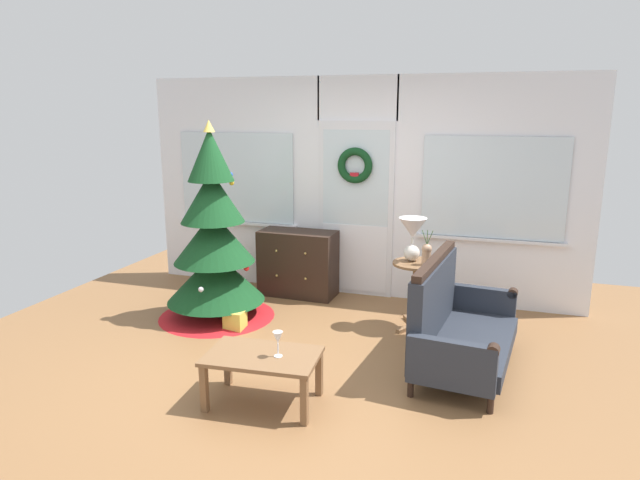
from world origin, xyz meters
name	(u,v)px	position (x,y,z in m)	size (l,w,h in m)	color
ground_plane	(295,364)	(0.00, 0.00, 0.00)	(6.76, 6.76, 0.00)	brown
back_wall_with_door	(357,188)	(0.00, 2.08, 1.28)	(5.20, 0.19, 2.55)	white
christmas_tree	(214,248)	(-1.21, 0.84, 0.76)	(1.24, 1.24, 2.07)	#4C331E
dresser_cabinet	(298,263)	(-0.63, 1.79, 0.39)	(0.91, 0.46, 0.78)	black
settee_sofa	(455,325)	(1.31, 0.41, 0.38)	(0.85, 1.55, 0.96)	black
side_table	(416,281)	(0.86, 1.18, 0.49)	(0.50, 0.48, 0.69)	brown
table_lamp	(412,233)	(0.80, 1.22, 0.97)	(0.28, 0.28, 0.44)	silver
flower_vase	(427,253)	(0.96, 1.12, 0.81)	(0.11, 0.10, 0.35)	tan
coffee_table	(263,362)	(0.00, -0.68, 0.34)	(0.88, 0.58, 0.40)	brown
wine_glass	(278,339)	(0.13, -0.68, 0.54)	(0.08, 0.08, 0.20)	silver
gift_box	(235,320)	(-0.86, 0.56, 0.10)	(0.19, 0.17, 0.19)	#D8C64C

